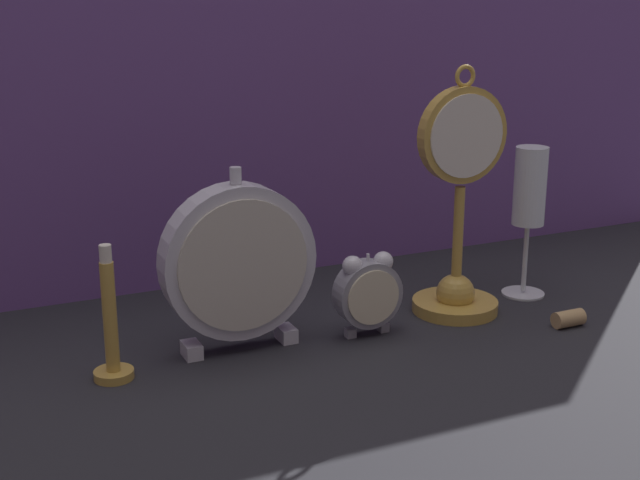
# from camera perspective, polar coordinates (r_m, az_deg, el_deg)

# --- Properties ---
(ground_plane) EXTENTS (4.00, 4.00, 0.00)m
(ground_plane) POSITION_cam_1_polar(r_m,az_deg,el_deg) (1.09, 1.77, -7.20)
(ground_plane) COLOR #232328
(fabric_backdrop_drape) EXTENTS (1.66, 0.01, 0.59)m
(fabric_backdrop_drape) POSITION_cam_1_polar(r_m,az_deg,el_deg) (1.31, -4.58, 10.13)
(fabric_backdrop_drape) COLOR #6B478E
(fabric_backdrop_drape) RESTS_ON ground_plane
(pocket_watch_on_stand) EXTENTS (0.13, 0.12, 0.33)m
(pocket_watch_on_stand) POSITION_cam_1_polar(r_m,az_deg,el_deg) (1.20, 8.88, 1.08)
(pocket_watch_on_stand) COLOR gold
(pocket_watch_on_stand) RESTS_ON ground_plane
(alarm_clock_twin_bell) EXTENTS (0.09, 0.03, 0.11)m
(alarm_clock_twin_bell) POSITION_cam_1_polar(r_m,az_deg,el_deg) (1.13, 3.08, -3.25)
(alarm_clock_twin_bell) COLOR gray
(alarm_clock_twin_bell) RESTS_ON ground_plane
(mantel_clock_silver) EXTENTS (0.19, 0.04, 0.23)m
(mantel_clock_silver) POSITION_cam_1_polar(r_m,az_deg,el_deg) (1.07, -5.25, -1.45)
(mantel_clock_silver) COLOR silver
(mantel_clock_silver) RESTS_ON ground_plane
(champagne_flute) EXTENTS (0.06, 0.06, 0.22)m
(champagne_flute) POSITION_cam_1_polar(r_m,az_deg,el_deg) (1.28, 13.25, 2.64)
(champagne_flute) COLOR silver
(champagne_flute) RESTS_ON ground_plane
(brass_candlestick) EXTENTS (0.05, 0.05, 0.16)m
(brass_candlestick) POSITION_cam_1_polar(r_m,az_deg,el_deg) (1.03, -13.23, -5.89)
(brass_candlestick) COLOR gold
(brass_candlestick) RESTS_ON ground_plane
(wine_cork) EXTENTS (0.04, 0.02, 0.02)m
(wine_cork) POSITION_cam_1_polar(r_m,az_deg,el_deg) (1.21, 15.62, -4.86)
(wine_cork) COLOR tan
(wine_cork) RESTS_ON ground_plane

